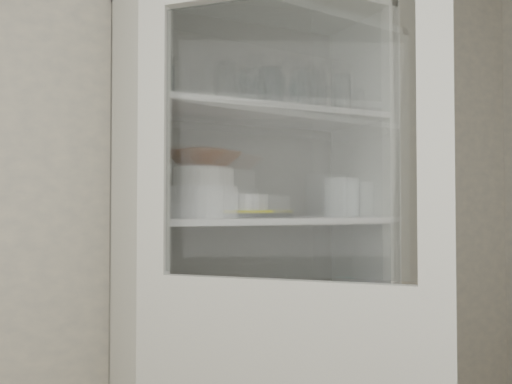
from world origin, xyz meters
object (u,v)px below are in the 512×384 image
white_canister (158,316)px  goblet_0 (142,85)px  pantry_cabinet (249,301)px  mug_white (328,313)px  plate_stack_front (203,202)px  grey_bowl_stack (341,198)px  goblet_3 (299,97)px  mug_blue (343,307)px  cupboard_door (283,363)px  plate_stack_back (145,210)px  measuring_cups (194,330)px  mug_teal (324,302)px  terracotta_bowl (204,160)px  goblet_2 (295,101)px  cream_bowl (204,177)px  glass_platter (250,215)px  yellow_trivet (250,211)px  teal_jar (284,306)px  goblet_1 (239,91)px  white_ramekin (250,202)px

white_canister → goblet_0: bearing=112.2°
pantry_cabinet → mug_white: bearing=-41.9°
plate_stack_front → grey_bowl_stack: (0.63, 0.06, 0.02)m
goblet_3 → mug_blue: bearing=-57.3°
cupboard_door → plate_stack_back: (-0.20, 0.68, 0.42)m
measuring_cups → mug_teal: bearing=12.3°
terracotta_bowl → mug_teal: (0.57, 0.10, -0.56)m
goblet_2 → cream_bowl: goblet_2 is taller
glass_platter → white_canister: 0.49m
glass_platter → goblet_2: bearing=23.8°
cupboard_door → measuring_cups: cupboard_door is taller
mug_white → goblet_0: bearing=153.7°
cream_bowl → glass_platter: bearing=8.2°
pantry_cabinet → goblet_2: 0.84m
mug_blue → measuring_cups: mug_blue is taller
goblet_2 → mug_teal: bearing=-20.5°
yellow_trivet → mug_blue: bearing=-11.9°
goblet_0 → teal_jar: size_ratio=1.77×
glass_platter → measuring_cups: (-0.25, -0.06, -0.39)m
cream_bowl → plate_stack_front: bearing=180.0°
plate_stack_front → teal_jar: bearing=14.0°
pantry_cabinet → terracotta_bowl: pantry_cabinet is taller
glass_platter → cupboard_door: bearing=-106.8°
goblet_0 → white_canister: size_ratio=1.47×
cupboard_door → mug_blue: bearing=88.3°
goblet_3 → terracotta_bowl: bearing=-166.3°
goblet_1 → white_canister: size_ratio=1.56×
goblet_1 → cream_bowl: bearing=-149.8°
plate_stack_front → terracotta_bowl: bearing=0.0°
goblet_3 → cream_bowl: size_ratio=0.85×
goblet_2 → grey_bowl_stack: size_ratio=1.03×
cupboard_door → terracotta_bowl: cupboard_door is taller
goblet_0 → goblet_2: (0.64, 0.00, -0.00)m
pantry_cabinet → measuring_cups: pantry_cabinet is taller
cream_bowl → white_canister: bearing=162.4°
measuring_cups → white_ramekin: bearing=14.6°
teal_jar → cream_bowl: bearing=-166.0°
white_ramekin → mug_teal: 0.56m
goblet_1 → mug_white: goblet_1 is taller
cupboard_door → measuring_cups: size_ratio=21.13×
mug_white → measuring_cups: size_ratio=1.11×
yellow_trivet → white_canister: bearing=176.9°
cream_bowl → terracotta_bowl: bearing=180.0°
teal_jar → white_ramekin: bearing=-160.0°
mug_blue → mug_teal: same height
plate_stack_back → mug_blue: plate_stack_back is taller
goblet_1 → mug_teal: goblet_1 is taller
cream_bowl → measuring_cups: 0.53m
mug_teal → plate_stack_back: bearing=172.8°
goblet_1 → yellow_trivet: 0.47m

